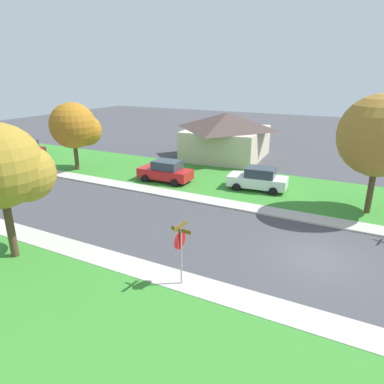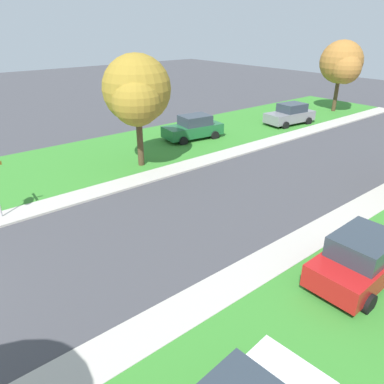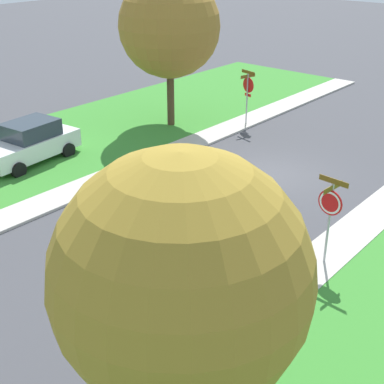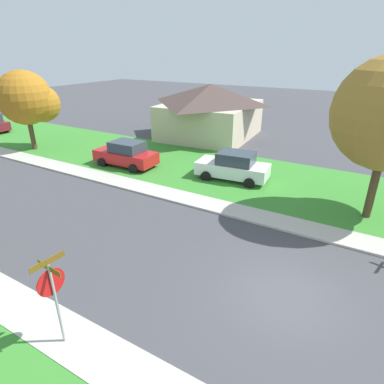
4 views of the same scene
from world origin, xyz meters
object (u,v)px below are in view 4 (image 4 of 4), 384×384
(house_right_setback, at_px, (211,110))
(tree_across_right, at_px, (29,99))
(stop_sign_far_corner, at_px, (53,288))
(car_white_far_down_street, at_px, (233,166))
(car_red_across_road, at_px, (126,154))

(house_right_setback, bearing_deg, tree_across_right, 136.96)
(stop_sign_far_corner, xyz_separation_m, tree_across_right, (11.58, 16.90, 1.99))
(stop_sign_far_corner, relative_size, tree_across_right, 0.46)
(car_white_far_down_street, height_order, tree_across_right, tree_across_right)
(tree_across_right, distance_m, house_right_setback, 14.56)
(tree_across_right, bearing_deg, house_right_setback, -43.04)
(house_right_setback, bearing_deg, car_white_far_down_street, -145.19)
(car_red_across_road, xyz_separation_m, tree_across_right, (-0.41, 8.80, 3.00))
(car_red_across_road, relative_size, tree_across_right, 0.72)
(car_red_across_road, distance_m, car_white_far_down_street, 7.34)
(stop_sign_far_corner, distance_m, car_red_across_road, 14.50)
(car_red_across_road, distance_m, tree_across_right, 9.31)
(tree_across_right, bearing_deg, car_white_far_down_street, -83.65)
(car_white_far_down_street, height_order, house_right_setback, house_right_setback)
(car_red_across_road, height_order, car_white_far_down_street, same)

